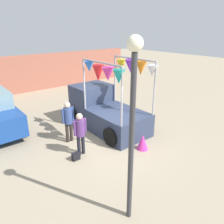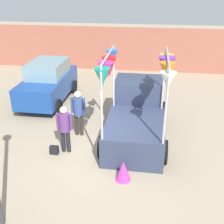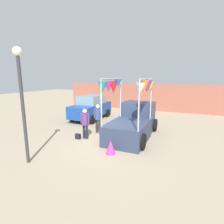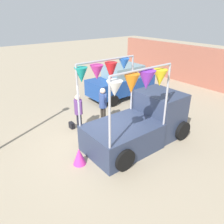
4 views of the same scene
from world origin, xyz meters
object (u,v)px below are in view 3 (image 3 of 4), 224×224
object	(u,v)px
person_customer	(85,121)
street_lamp	(21,91)
handbag	(78,136)
folded_kite_bundle_magenta	(111,147)
parked_car	(91,107)
vendor_truck	(134,120)
person_vendor	(98,116)

from	to	relation	value
person_customer	street_lamp	size ratio (longest dim) A/B	0.38
handbag	folded_kite_bundle_magenta	distance (m)	2.58
parked_car	folded_kite_bundle_magenta	size ratio (longest dim) A/B	6.67
handbag	folded_kite_bundle_magenta	size ratio (longest dim) A/B	0.47
person_customer	folded_kite_bundle_magenta	size ratio (longest dim) A/B	2.71
vendor_truck	person_vendor	distance (m)	2.10
person_customer	vendor_truck	bearing A→B (deg)	34.21
street_lamp	parked_car	bearing A→B (deg)	101.03
person_vendor	parked_car	bearing A→B (deg)	126.73
person_customer	street_lamp	bearing A→B (deg)	-100.65
person_customer	folded_kite_bundle_magenta	bearing A→B (deg)	-30.31
parked_car	street_lamp	bearing A→B (deg)	-78.97
vendor_truck	person_vendor	world-z (taller)	vendor_truck
handbag	street_lamp	bearing A→B (deg)	-94.78
parked_car	person_customer	world-z (taller)	parked_car
person_customer	parked_car	bearing A→B (deg)	116.40
parked_car	street_lamp	world-z (taller)	street_lamp
vendor_truck	person_customer	world-z (taller)	vendor_truck
vendor_truck	parked_car	bearing A→B (deg)	148.94
parked_car	street_lamp	distance (m)	7.61
parked_car	folded_kite_bundle_magenta	bearing A→B (deg)	-52.38
parked_car	folded_kite_bundle_magenta	xyz separation A→B (m)	(4.04, -5.24, -0.64)
parked_car	person_vendor	xyz separation A→B (m)	(2.17, -2.91, 0.09)
parked_car	handbag	bearing A→B (deg)	-68.65
person_customer	person_vendor	world-z (taller)	person_vendor
vendor_truck	person_vendor	size ratio (longest dim) A/B	2.39
handbag	person_customer	bearing A→B (deg)	29.74
parked_car	person_vendor	world-z (taller)	parked_car
person_vendor	handbag	xyz separation A→B (m)	(-0.50, -1.35, -0.90)
person_customer	street_lamp	world-z (taller)	street_lamp
person_customer	folded_kite_bundle_magenta	distance (m)	2.44
folded_kite_bundle_magenta	person_vendor	bearing A→B (deg)	128.71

